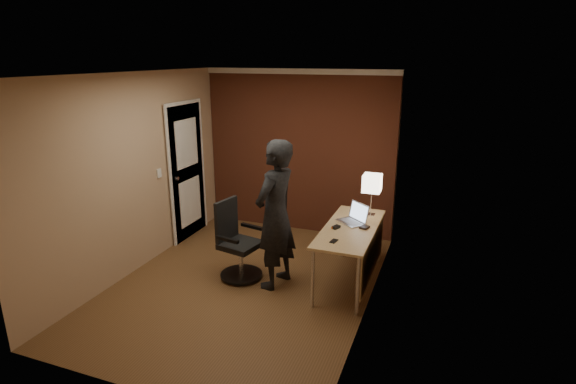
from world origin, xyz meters
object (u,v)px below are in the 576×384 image
object	(u,v)px
phone	(334,241)
person	(275,215)
mouse	(336,227)
laptop	(355,217)
desk_lamp	(372,184)
office_chair	(237,245)
wallet	(365,227)
desk	(356,238)

from	to	relation	value
phone	person	size ratio (longest dim) A/B	0.06
mouse	phone	distance (m)	0.39
mouse	person	bearing A→B (deg)	-136.13
laptop	phone	bearing A→B (deg)	-97.07
desk_lamp	phone	world-z (taller)	desk_lamp
laptop	mouse	distance (m)	0.33
office_chair	person	world-z (taller)	person
laptop	office_chair	distance (m)	1.50
desk_lamp	person	xyz separation A→B (m)	(-0.97, -0.84, -0.25)
desk_lamp	phone	bearing A→B (deg)	-102.56
desk_lamp	wallet	bearing A→B (deg)	-87.69
mouse	wallet	size ratio (longest dim) A/B	0.91
mouse	office_chair	xyz separation A→B (m)	(-1.20, -0.23, -0.32)
desk	person	xyz separation A→B (m)	(-0.90, -0.34, 0.29)
laptop	person	bearing A→B (deg)	-147.61
phone	wallet	bearing A→B (deg)	74.47
desk_lamp	wallet	xyz separation A→B (m)	(0.02, -0.47, -0.41)
laptop	wallet	bearing A→B (deg)	-45.60
laptop	phone	distance (m)	0.68
desk_lamp	person	bearing A→B (deg)	-138.95
wallet	person	bearing A→B (deg)	-159.53
wallet	office_chair	world-z (taller)	office_chair
desk	office_chair	bearing A→B (deg)	-167.06
desk	phone	bearing A→B (deg)	-107.14
phone	office_chair	xyz separation A→B (m)	(-1.28, 0.16, -0.31)
person	desk	bearing A→B (deg)	122.28
desk	phone	size ratio (longest dim) A/B	13.04
person	desk_lamp	bearing A→B (deg)	142.54
desk_lamp	person	world-z (taller)	person
wallet	desk_lamp	bearing A→B (deg)	92.31
wallet	mouse	bearing A→B (deg)	-158.04
mouse	wallet	bearing A→B (deg)	46.07
desk	mouse	size ratio (longest dim) A/B	15.00
desk	person	world-z (taller)	person
office_chair	person	bearing A→B (deg)	-1.34
mouse	phone	xyz separation A→B (m)	(0.08, -0.39, -0.01)
desk	wallet	xyz separation A→B (m)	(0.09, 0.03, 0.14)
desk_lamp	phone	distance (m)	1.09
wallet	office_chair	bearing A→B (deg)	-166.80
desk_lamp	office_chair	xyz separation A→B (m)	(-1.50, -0.83, -0.72)
office_chair	person	xyz separation A→B (m)	(0.53, -0.01, 0.47)
desk	office_chair	distance (m)	1.48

